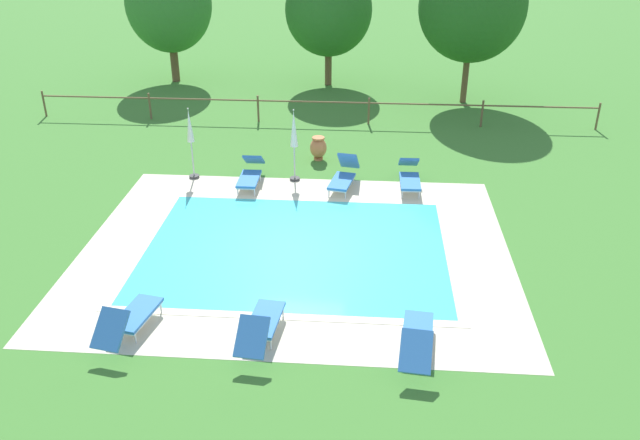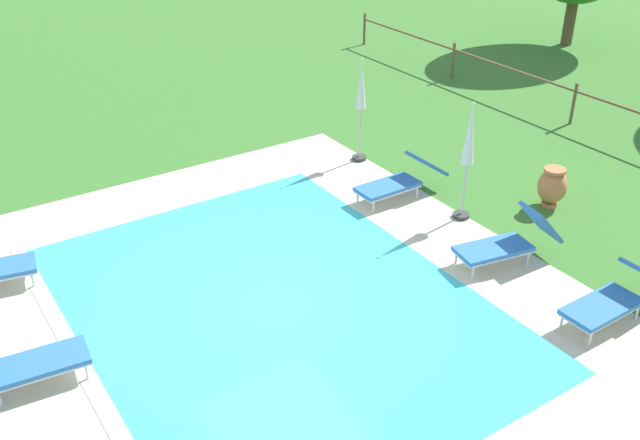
{
  "view_description": "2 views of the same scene",
  "coord_description": "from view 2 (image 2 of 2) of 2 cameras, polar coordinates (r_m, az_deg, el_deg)",
  "views": [
    {
      "loc": [
        1.72,
        -14.52,
        8.3
      ],
      "look_at": [
        0.59,
        0.5,
        0.6
      ],
      "focal_mm": 36.66,
      "sensor_mm": 36.0,
      "label": 1
    },
    {
      "loc": [
        7.95,
        -4.42,
        6.64
      ],
      "look_at": [
        -0.21,
        0.97,
        1.14
      ],
      "focal_mm": 39.94,
      "sensor_mm": 36.0,
      "label": 2
    }
  ],
  "objects": [
    {
      "name": "pool_deck_paving",
      "position": [
        11.26,
        -3.55,
        -6.82
      ],
      "size": [
        10.91,
        9.01,
        0.01
      ],
      "primitive_type": "cube",
      "color": "beige",
      "rests_on": "ground"
    },
    {
      "name": "sun_lounger_south_far",
      "position": [
        11.68,
        22.57,
        -5.73
      ],
      "size": [
        0.62,
        2.02,
        0.81
      ],
      "color": "#3370BC",
      "rests_on": "ground"
    },
    {
      "name": "terracotta_urn_near_fence",
      "position": [
        14.59,
        18.12,
        2.6
      ],
      "size": [
        0.56,
        0.56,
        0.8
      ],
      "color": "#C67547",
      "rests_on": "ground"
    },
    {
      "name": "swimming_pool_water",
      "position": [
        11.26,
        -3.55,
        -6.82
      ],
      "size": [
        7.63,
        5.74,
        0.01
      ],
      "primitive_type": "cube",
      "color": "#42CCD6",
      "rests_on": "ground"
    },
    {
      "name": "ground_plane",
      "position": [
        11.27,
        -3.55,
        -6.84
      ],
      "size": [
        160.0,
        160.0,
        0.0
      ],
      "primitive_type": "plane",
      "color": "#3D752D"
    },
    {
      "name": "pool_coping_rim",
      "position": [
        11.26,
        -3.55,
        -6.8
      ],
      "size": [
        8.11,
        6.22,
        0.01
      ],
      "color": "beige",
      "rests_on": "ground"
    },
    {
      "name": "sun_lounger_north_end",
      "position": [
        12.52,
        14.77,
        -1.68
      ],
      "size": [
        0.94,
        1.97,
        0.96
      ],
      "color": "#3370BC",
      "rests_on": "ground"
    },
    {
      "name": "patio_umbrella_closed_row_west",
      "position": [
        13.26,
        11.83,
        5.9
      ],
      "size": [
        0.32,
        0.32,
        2.32
      ],
      "color": "#383838",
      "rests_on": "ground"
    },
    {
      "name": "patio_umbrella_closed_row_mid_west",
      "position": [
        15.5,
        3.3,
        9.85
      ],
      "size": [
        0.32,
        0.32,
        2.31
      ],
      "color": "#383838",
      "rests_on": "ground"
    },
    {
      "name": "sun_lounger_north_near_steps",
      "position": [
        14.33,
        6.39,
        3.19
      ],
      "size": [
        0.61,
        2.01,
        0.82
      ],
      "color": "#3370BC",
      "rests_on": "ground"
    },
    {
      "name": "sun_lounger_north_far",
      "position": [
        10.37,
        -23.26,
        -10.7
      ],
      "size": [
        0.79,
        2.02,
        0.87
      ],
      "color": "#3370BC",
      "rests_on": "ground"
    }
  ]
}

